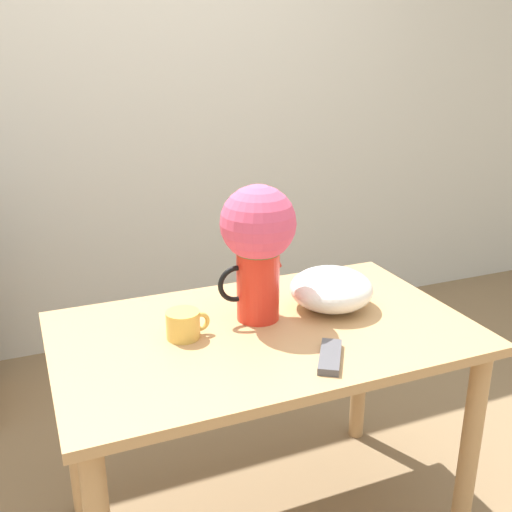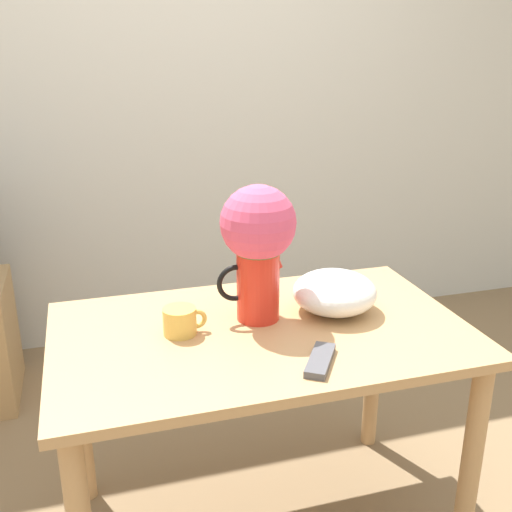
{
  "view_description": "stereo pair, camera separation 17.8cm",
  "coord_description": "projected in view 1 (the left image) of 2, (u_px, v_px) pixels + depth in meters",
  "views": [
    {
      "loc": [
        -0.65,
        -1.38,
        1.54
      ],
      "look_at": [
        -0.01,
        0.17,
        0.94
      ],
      "focal_mm": 42.0,
      "sensor_mm": 36.0,
      "label": 1
    },
    {
      "loc": [
        -0.48,
        -1.43,
        1.54
      ],
      "look_at": [
        -0.01,
        0.17,
        0.94
      ],
      "focal_mm": 42.0,
      "sensor_mm": 36.0,
      "label": 2
    }
  ],
  "objects": [
    {
      "name": "wall_back",
      "position": [
        142.0,
        95.0,
        2.96
      ],
      "size": [
        8.0,
        0.05,
        2.6
      ],
      "color": "silver",
      "rests_on": "ground_plane"
    },
    {
      "name": "table",
      "position": [
        264.0,
        363.0,
        1.82
      ],
      "size": [
        1.23,
        0.75,
        0.74
      ],
      "color": "tan",
      "rests_on": "ground_plane"
    },
    {
      "name": "flower_vase",
      "position": [
        257.0,
        239.0,
        1.76
      ],
      "size": [
        0.24,
        0.23,
        0.42
      ],
      "color": "red",
      "rests_on": "table"
    },
    {
      "name": "coffee_mug",
      "position": [
        184.0,
        324.0,
        1.71
      ],
      "size": [
        0.13,
        0.1,
        0.08
      ],
      "color": "gold",
      "rests_on": "table"
    },
    {
      "name": "white_bowl",
      "position": [
        331.0,
        289.0,
        1.9
      ],
      "size": [
        0.26,
        0.26,
        0.13
      ],
      "color": "white",
      "rests_on": "table"
    },
    {
      "name": "remote_control",
      "position": [
        330.0,
        357.0,
        1.6
      ],
      "size": [
        0.14,
        0.18,
        0.02
      ],
      "color": "#4C4C51",
      "rests_on": "table"
    }
  ]
}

